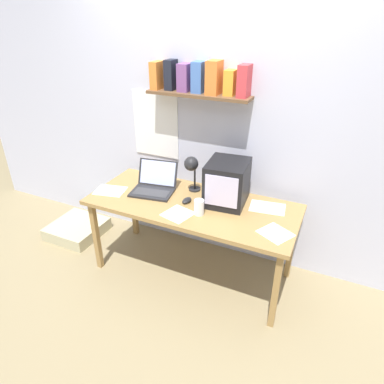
{
  "coord_description": "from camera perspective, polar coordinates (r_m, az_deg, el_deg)",
  "views": [
    {
      "loc": [
        1.02,
        -2.19,
        2.1
      ],
      "look_at": [
        0.0,
        0.0,
        0.81
      ],
      "focal_mm": 32.0,
      "sensor_mm": 36.0,
      "label": 1
    }
  ],
  "objects": [
    {
      "name": "ground_plane",
      "position": [
        3.2,
        -0.0,
        -12.96
      ],
      "size": [
        12.0,
        12.0,
        0.0
      ],
      "primitive_type": "plane",
      "color": "#8E7E5A"
    },
    {
      "name": "back_wall",
      "position": [
        2.97,
        3.91,
        12.48
      ],
      "size": [
        5.6,
        0.24,
        2.6
      ],
      "color": "silver",
      "rests_on": "ground_plane"
    },
    {
      "name": "corner_desk",
      "position": [
        2.81,
        -0.0,
        -2.83
      ],
      "size": [
        1.71,
        0.72,
        0.71
      ],
      "color": "#A17B45",
      "rests_on": "ground_plane"
    },
    {
      "name": "crt_monitor",
      "position": [
        2.73,
        5.87,
        1.57
      ],
      "size": [
        0.34,
        0.39,
        0.35
      ],
      "rotation": [
        0.0,
        0.0,
        0.09
      ],
      "color": "black",
      "rests_on": "corner_desk"
    },
    {
      "name": "laptop",
      "position": [
        2.97,
        -6.26,
        1.38
      ],
      "size": [
        0.4,
        0.37,
        0.23
      ],
      "rotation": [
        0.0,
        0.0,
        0.17
      ],
      "color": "#232326",
      "rests_on": "corner_desk"
    },
    {
      "name": "desk_lamp",
      "position": [
        2.83,
        -0.06,
        4.31
      ],
      "size": [
        0.12,
        0.18,
        0.34
      ],
      "rotation": [
        0.0,
        0.0,
        -0.0
      ],
      "color": "#232326",
      "rests_on": "corner_desk"
    },
    {
      "name": "juice_glass",
      "position": [
        2.61,
        1.18,
        -2.68
      ],
      "size": [
        0.08,
        0.08,
        0.12
      ],
      "color": "white",
      "rests_on": "corner_desk"
    },
    {
      "name": "computer_mouse",
      "position": [
        2.79,
        -0.88,
        -1.4
      ],
      "size": [
        0.07,
        0.11,
        0.03
      ],
      "rotation": [
        0.0,
        0.0,
        -0.1
      ],
      "color": "#232326",
      "rests_on": "corner_desk"
    },
    {
      "name": "printed_handout",
      "position": [
        2.49,
        13.74,
        -6.7
      ],
      "size": [
        0.27,
        0.27,
        0.0
      ],
      "rotation": [
        0.0,
        0.0,
        -0.5
      ],
      "color": "white",
      "rests_on": "corner_desk"
    },
    {
      "name": "loose_paper_near_laptop",
      "position": [
        3.05,
        -13.46,
        0.23
      ],
      "size": [
        0.29,
        0.24,
        0.0
      ],
      "rotation": [
        0.0,
        0.0,
        0.22
      ],
      "color": "white",
      "rests_on": "corner_desk"
    },
    {
      "name": "open_notebook",
      "position": [
        2.78,
        12.46,
        -2.54
      ],
      "size": [
        0.3,
        0.22,
        0.0
      ],
      "rotation": [
        0.0,
        0.0,
        0.13
      ],
      "color": "silver",
      "rests_on": "corner_desk"
    },
    {
      "name": "loose_paper_near_monitor",
      "position": [
        2.63,
        -2.37,
        -3.68
      ],
      "size": [
        0.25,
        0.25,
        0.0
      ],
      "rotation": [
        0.0,
        0.0,
        -0.25
      ],
      "color": "white",
      "rests_on": "corner_desk"
    },
    {
      "name": "floor_cushion",
      "position": [
        3.82,
        -18.58,
        -5.83
      ],
      "size": [
        0.51,
        0.51,
        0.13
      ],
      "color": "#BCB58F",
      "rests_on": "ground_plane"
    }
  ]
}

